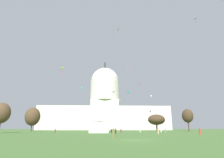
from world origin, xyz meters
TOP-DOWN VIEW (x-y plane):
  - ground_plane at (0.00, 0.00)m, footprint 800.00×800.00m
  - capitol_building at (-3.40, 160.16)m, footprint 125.24×28.72m
  - event_tent at (-5.92, 41.66)m, footprint 7.34×5.27m
  - tree_east_near at (28.65, 91.42)m, footprint 14.10×13.85m
  - tree_west_mid at (-41.65, 44.18)m, footprint 7.22×6.76m
  - tree_west_near at (-43.21, 79.57)m, footprint 11.36×11.36m
  - tree_east_far at (42.94, 78.60)m, footprint 7.94×8.26m
  - person_maroon_near_tree_east at (-21.89, 44.52)m, footprint 0.34×0.34m
  - person_maroon_front_center at (2.72, 51.87)m, footprint 0.54×0.54m
  - person_black_mid_center at (-1.28, 50.35)m, footprint 0.60×0.60m
  - person_white_front_right at (20.56, 56.42)m, footprint 0.66×0.66m
  - person_black_near_tent at (-0.48, 35.34)m, footprint 0.48×0.48m
  - person_red_mid_right at (20.39, 22.19)m, footprint 0.42×0.42m
  - person_white_back_left at (10.28, 50.45)m, footprint 0.44×0.44m
  - person_grey_back_right at (18.77, 44.99)m, footprint 0.60×0.60m
  - person_tan_aisle_center at (11.02, 27.56)m, footprint 0.44×0.44m
  - person_olive_edge_west at (-2.77, 6.36)m, footprint 0.46×0.46m
  - kite_gold_low at (3.74, 68.85)m, footprint 0.88×0.87m
  - kite_lime_mid at (-21.94, 49.17)m, footprint 0.89×0.90m
  - kite_magenta_mid at (15.19, 73.97)m, footprint 0.59×0.66m
  - kite_turquoise_mid at (13.34, 107.38)m, footprint 1.47×1.44m
  - kite_green_high at (1.58, 52.45)m, footprint 1.05×1.32m
  - kite_yellow_high at (-5.01, 75.87)m, footprint 1.10×1.83m
  - kite_black_low at (-7.92, 79.50)m, footprint 1.07×1.22m
  - kite_cyan_mid at (-18.94, 97.33)m, footprint 0.99×1.03m
  - kite_orange_low at (21.32, 107.08)m, footprint 1.66×1.45m
  - kite_pink_high at (16.69, 130.51)m, footprint 1.06×1.08m
  - kite_blue_high at (34.85, 42.99)m, footprint 1.29×1.66m
  - kite_violet_mid at (2.64, 105.79)m, footprint 1.24×1.25m
  - kite_white_mid at (37.58, 135.08)m, footprint 1.48×1.49m
  - kite_red_low at (35.69, 97.41)m, footprint 1.38×1.30m

SIDE VIEW (x-z plane):
  - ground_plane at x=0.00m, z-range 0.00..0.00m
  - person_black_mid_center at x=-1.28m, z-range -0.08..1.42m
  - person_white_front_right at x=20.56m, z-range -0.08..1.45m
  - person_maroon_near_tree_east at x=-21.89m, z-range -0.05..1.49m
  - person_maroon_front_center at x=2.72m, z-range -0.08..1.55m
  - person_olive_edge_west at x=-2.77m, z-range -0.08..1.58m
  - person_grey_back_right at x=18.77m, z-range -0.08..1.58m
  - person_tan_aisle_center at x=11.02m, z-range -0.08..1.60m
  - person_red_mid_right at x=20.39m, z-range -0.07..1.65m
  - person_black_near_tent at x=-0.48m, z-range -0.06..1.65m
  - person_white_back_left at x=10.28m, z-range -0.04..1.70m
  - event_tent at x=-5.92m, z-range 0.02..6.15m
  - tree_east_near at x=28.65m, z-range 1.75..11.80m
  - tree_west_mid at x=-41.65m, z-range 1.62..12.34m
  - tree_west_near at x=-43.21m, z-range 1.45..14.18m
  - tree_east_far at x=42.94m, z-range 2.27..14.46m
  - kite_red_low at x=35.69m, z-range 7.25..11.60m
  - kite_orange_low at x=21.32m, z-range 7.52..11.35m
  - kite_gold_low at x=3.74m, z-range 15.18..16.02m
  - kite_black_low at x=-7.92m, z-range 14.80..17.25m
  - capitol_building at x=-3.40m, z-range -12.18..56.56m
  - kite_magenta_mid at x=15.19m, z-range 22.76..27.68m
  - kite_lime_mid at x=-21.94m, z-range 24.10..28.21m
  - kite_violet_mid at x=2.64m, z-range 26.52..27.46m
  - kite_turquoise_mid at x=13.34m, z-range 26.39..27.79m
  - kite_cyan_mid at x=-18.94m, z-range 25.98..29.53m
  - kite_white_mid at x=37.58m, z-range 28.59..29.89m
  - kite_yellow_high at x=-5.01m, z-range 33.76..37.25m
  - kite_green_high at x=1.58m, z-range 43.92..47.77m
  - kite_blue_high at x=34.85m, z-range 45.44..48.06m
  - kite_pink_high at x=16.69m, z-range 52.64..56.14m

